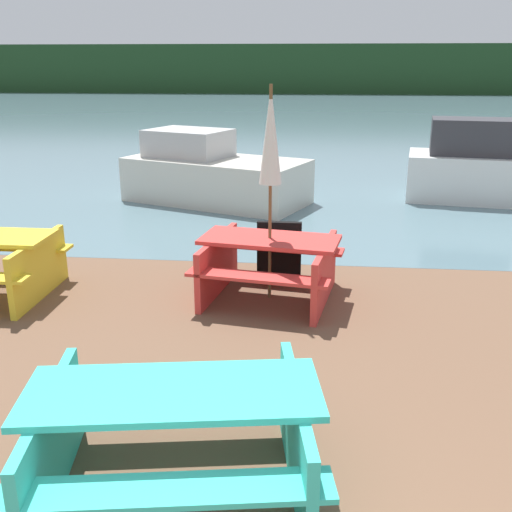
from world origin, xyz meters
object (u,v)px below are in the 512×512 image
picnic_table_teal (174,429)px  boat (212,175)px  umbrella_white (271,138)px  signboard (279,251)px  boat_second (502,171)px  picnic_table_red (270,262)px

picnic_table_teal → boat: boat is taller
umbrella_white → signboard: size_ratio=3.20×
boat_second → umbrella_white: bearing=-117.6°
umbrella_white → boat_second: size_ratio=0.60×
boat → signboard: 4.58m
boat → signboard: bearing=-47.8°
picnic_table_teal → boat_second: size_ratio=0.50×
umbrella_white → signboard: bearing=83.6°
signboard → picnic_table_teal: bearing=-95.8°
boat_second → picnic_table_red: bearing=-117.6°
picnic_table_teal → boat: 8.34m
picnic_table_teal → umbrella_white: 3.64m
picnic_table_teal → boat_second: (4.44, 8.86, 0.15)m
picnic_table_teal → signboard: 3.98m
boat → boat_second: boat_second is taller
umbrella_white → boat: 5.30m
boat → umbrella_white: bearing=-51.0°
picnic_table_red → signboard: signboard is taller
umbrella_white → boat_second: bearing=53.3°
umbrella_white → picnic_table_red: bearing=0.0°
picnic_table_red → umbrella_white: bearing=180.0°
boat → boat_second: (5.62, 0.61, 0.06)m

